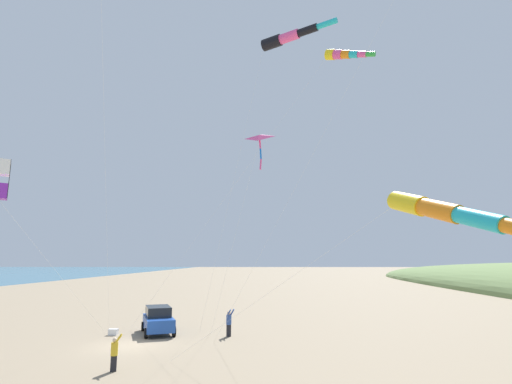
{
  "coord_description": "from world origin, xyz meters",
  "views": [
    {
      "loc": [
        -8.12,
        25.18,
        5.11
      ],
      "look_at": [
        -7.78,
        4.23,
        8.78
      ],
      "focal_mm": 27.56,
      "sensor_mm": 36.0,
      "label": 1
    }
  ],
  "objects_px": {
    "person_adult_flyer": "(229,321)",
    "kite_windsock_green_low_center": "(288,37)",
    "cooler_box": "(113,332)",
    "kite_windsock_long_streamer_left": "(450,213)",
    "kite_box_white_trailing": "(0,179)",
    "parked_car": "(158,320)",
    "kite_windsock_small_distant": "(343,55)",
    "person_child_green_jacket": "(115,351)",
    "kite_delta_orange_high_right": "(259,138)"
  },
  "relations": [
    {
      "from": "parked_car",
      "to": "kite_box_white_trailing",
      "type": "relative_size",
      "value": 0.42
    },
    {
      "from": "person_adult_flyer",
      "to": "kite_delta_orange_high_right",
      "type": "relative_size",
      "value": 0.13
    },
    {
      "from": "parked_car",
      "to": "kite_windsock_long_streamer_left",
      "type": "bearing_deg",
      "value": 126.16
    },
    {
      "from": "kite_box_white_trailing",
      "to": "kite_windsock_small_distant",
      "type": "relative_size",
      "value": 0.54
    },
    {
      "from": "parked_car",
      "to": "cooler_box",
      "type": "height_order",
      "value": "parked_car"
    },
    {
      "from": "kite_windsock_green_low_center",
      "to": "kite_delta_orange_high_right",
      "type": "height_order",
      "value": "kite_windsock_green_low_center"
    },
    {
      "from": "person_child_green_jacket",
      "to": "kite_windsock_small_distant",
      "type": "height_order",
      "value": "kite_windsock_small_distant"
    },
    {
      "from": "kite_delta_orange_high_right",
      "to": "kite_windsock_long_streamer_left",
      "type": "bearing_deg",
      "value": 110.89
    },
    {
      "from": "kite_delta_orange_high_right",
      "to": "person_adult_flyer",
      "type": "bearing_deg",
      "value": -41.0
    },
    {
      "from": "person_adult_flyer",
      "to": "kite_windsock_green_low_center",
      "type": "relative_size",
      "value": 0.09
    },
    {
      "from": "cooler_box",
      "to": "kite_windsock_long_streamer_left",
      "type": "height_order",
      "value": "kite_windsock_long_streamer_left"
    },
    {
      "from": "kite_box_white_trailing",
      "to": "kite_windsock_long_streamer_left",
      "type": "height_order",
      "value": "kite_box_white_trailing"
    },
    {
      "from": "kite_windsock_green_low_center",
      "to": "kite_windsock_small_distant",
      "type": "distance_m",
      "value": 4.55
    },
    {
      "from": "cooler_box",
      "to": "kite_windsock_green_low_center",
      "type": "xyz_separation_m",
      "value": [
        -12.24,
        3.38,
        20.24
      ]
    },
    {
      "from": "kite_windsock_small_distant",
      "to": "person_child_green_jacket",
      "type": "bearing_deg",
      "value": 29.69
    },
    {
      "from": "kite_box_white_trailing",
      "to": "kite_delta_orange_high_right",
      "type": "xyz_separation_m",
      "value": [
        -12.72,
        -7.53,
        4.48
      ]
    },
    {
      "from": "cooler_box",
      "to": "kite_windsock_small_distant",
      "type": "xyz_separation_m",
      "value": [
        -16.43,
        1.65,
        19.86
      ]
    },
    {
      "from": "cooler_box",
      "to": "person_adult_flyer",
      "type": "xyz_separation_m",
      "value": [
        -8.11,
        0.38,
        0.79
      ]
    },
    {
      "from": "cooler_box",
      "to": "kite_delta_orange_high_right",
      "type": "bearing_deg",
      "value": 167.73
    },
    {
      "from": "cooler_box",
      "to": "kite_box_white_trailing",
      "type": "height_order",
      "value": "kite_box_white_trailing"
    },
    {
      "from": "person_adult_flyer",
      "to": "kite_box_white_trailing",
      "type": "xyz_separation_m",
      "value": [
        10.6,
        9.38,
        8.06
      ]
    },
    {
      "from": "cooler_box",
      "to": "person_adult_flyer",
      "type": "distance_m",
      "value": 8.16
    },
    {
      "from": "person_adult_flyer",
      "to": "parked_car",
      "type": "bearing_deg",
      "value": -11.54
    },
    {
      "from": "cooler_box",
      "to": "kite_windsock_green_low_center",
      "type": "bearing_deg",
      "value": 164.57
    },
    {
      "from": "kite_windsock_small_distant",
      "to": "kite_delta_orange_high_right",
      "type": "height_order",
      "value": "kite_windsock_small_distant"
    },
    {
      "from": "kite_windsock_small_distant",
      "to": "person_adult_flyer",
      "type": "bearing_deg",
      "value": -8.69
    },
    {
      "from": "parked_car",
      "to": "kite_windsock_green_low_center",
      "type": "xyz_separation_m",
      "value": [
        -9.3,
        4.06,
        19.5
      ]
    },
    {
      "from": "cooler_box",
      "to": "person_adult_flyer",
      "type": "bearing_deg",
      "value": 177.34
    },
    {
      "from": "kite_delta_orange_high_right",
      "to": "kite_windsock_small_distant",
      "type": "bearing_deg",
      "value": -174.67
    },
    {
      "from": "person_adult_flyer",
      "to": "kite_windsock_long_streamer_left",
      "type": "relative_size",
      "value": 0.13
    },
    {
      "from": "kite_windsock_long_streamer_left",
      "to": "parked_car",
      "type": "bearing_deg",
      "value": -53.84
    },
    {
      "from": "parked_car",
      "to": "kite_windsock_small_distant",
      "type": "xyz_separation_m",
      "value": [
        -13.49,
        2.33,
        19.12
      ]
    },
    {
      "from": "cooler_box",
      "to": "kite_windsock_small_distant",
      "type": "height_order",
      "value": "kite_windsock_small_distant"
    },
    {
      "from": "parked_car",
      "to": "cooler_box",
      "type": "distance_m",
      "value": 3.11
    },
    {
      "from": "person_adult_flyer",
      "to": "kite_delta_orange_high_right",
      "type": "distance_m",
      "value": 12.85
    },
    {
      "from": "parked_car",
      "to": "kite_windsock_green_low_center",
      "type": "height_order",
      "value": "kite_windsock_green_low_center"
    },
    {
      "from": "cooler_box",
      "to": "kite_windsock_small_distant",
      "type": "bearing_deg",
      "value": 174.27
    },
    {
      "from": "person_child_green_jacket",
      "to": "kite_delta_orange_high_right",
      "type": "bearing_deg",
      "value": -134.87
    },
    {
      "from": "kite_box_white_trailing",
      "to": "person_adult_flyer",
      "type": "bearing_deg",
      "value": -138.5
    },
    {
      "from": "cooler_box",
      "to": "kite_delta_orange_high_right",
      "type": "distance_m",
      "value": 16.95
    },
    {
      "from": "person_child_green_jacket",
      "to": "kite_windsock_green_low_center",
      "type": "relative_size",
      "value": 0.08
    },
    {
      "from": "kite_windsock_long_streamer_left",
      "to": "cooler_box",
      "type": "bearing_deg",
      "value": -47.0
    },
    {
      "from": "kite_windsock_small_distant",
      "to": "kite_delta_orange_high_right",
      "type": "xyz_separation_m",
      "value": [
        6.19,
        0.58,
        -6.53
      ]
    },
    {
      "from": "parked_car",
      "to": "kite_windsock_green_low_center",
      "type": "bearing_deg",
      "value": 156.44
    },
    {
      "from": "kite_box_white_trailing",
      "to": "kite_windsock_green_low_center",
      "type": "distance_m",
      "value": 19.68
    },
    {
      "from": "kite_windsock_small_distant",
      "to": "parked_car",
      "type": "bearing_deg",
      "value": -9.79
    },
    {
      "from": "cooler_box",
      "to": "person_adult_flyer",
      "type": "relative_size",
      "value": 0.34
    },
    {
      "from": "kite_windsock_green_low_center",
      "to": "kite_delta_orange_high_right",
      "type": "xyz_separation_m",
      "value": [
        2.01,
        -1.15,
        -6.91
      ]
    },
    {
      "from": "kite_box_white_trailing",
      "to": "kite_delta_orange_high_right",
      "type": "bearing_deg",
      "value": -149.39
    },
    {
      "from": "cooler_box",
      "to": "person_child_green_jacket",
      "type": "bearing_deg",
      "value": 110.77
    }
  ]
}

